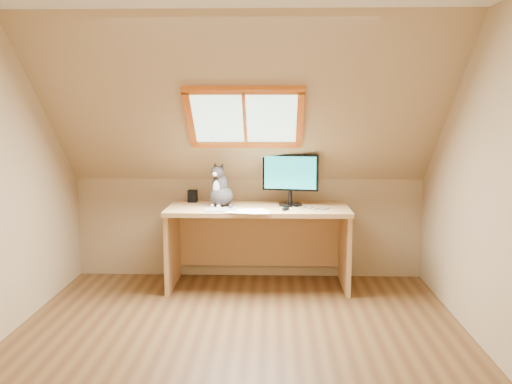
{
  "coord_description": "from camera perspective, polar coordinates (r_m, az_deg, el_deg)",
  "views": [
    {
      "loc": [
        0.25,
        -3.95,
        1.68
      ],
      "look_at": [
        0.1,
        1.0,
        0.98
      ],
      "focal_mm": 40.0,
      "sensor_mm": 36.0,
      "label": 1
    }
  ],
  "objects": [
    {
      "name": "mouse",
      "position": [
        5.2,
        2.98,
        -1.68
      ],
      "size": [
        0.1,
        0.12,
        0.03
      ],
      "primitive_type": "ellipsoid",
      "rotation": [
        0.0,
        0.0,
        -0.38
      ],
      "color": "black",
      "rests_on": "desk"
    },
    {
      "name": "cat",
      "position": [
        5.42,
        -3.56,
        0.16
      ],
      "size": [
        0.32,
        0.35,
        0.42
      ],
      "color": "#3B3634",
      "rests_on": "desk"
    },
    {
      "name": "cables",
      "position": [
        5.3,
        4.89,
        -1.65
      ],
      "size": [
        0.51,
        0.26,
        0.01
      ],
      "color": "silver",
      "rests_on": "desk"
    },
    {
      "name": "room_shell",
      "position": [
        3.87,
        -1.97,
        4.39
      ],
      "size": [
        3.52,
        3.52,
        2.41
      ],
      "color": "tan",
      "rests_on": "ground"
    },
    {
      "name": "graphics_tablet",
      "position": [
        5.21,
        -3.51,
        -1.77
      ],
      "size": [
        0.32,
        0.24,
        0.01
      ],
      "primitive_type": "cube",
      "rotation": [
        0.0,
        0.0,
        0.12
      ],
      "color": "#B2B2B7",
      "rests_on": "desk"
    },
    {
      "name": "desk_speaker",
      "position": [
        5.7,
        -6.36,
        -0.41
      ],
      "size": [
        0.09,
        0.09,
        0.12
      ],
      "primitive_type": "cube",
      "rotation": [
        0.0,
        0.0,
        -0.14
      ],
      "color": "black",
      "rests_on": "desk"
    },
    {
      "name": "monitor",
      "position": [
        5.44,
        3.47,
        1.6
      ],
      "size": [
        0.53,
        0.23,
        0.49
      ],
      "color": "black",
      "rests_on": "desk"
    },
    {
      "name": "desk",
      "position": [
        5.52,
        0.25,
        -3.73
      ],
      "size": [
        1.71,
        0.75,
        0.78
      ],
      "color": "tan",
      "rests_on": "ground"
    },
    {
      "name": "papers",
      "position": [
        5.15,
        -0.49,
        -1.91
      ],
      "size": [
        0.35,
        0.3,
        0.01
      ],
      "color": "white",
      "rests_on": "desk"
    },
    {
      "name": "ground",
      "position": [
        4.3,
        -1.79,
        -14.91
      ],
      "size": [
        3.5,
        3.5,
        0.0
      ],
      "primitive_type": "plane",
      "color": "brown",
      "rests_on": "ground"
    }
  ]
}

